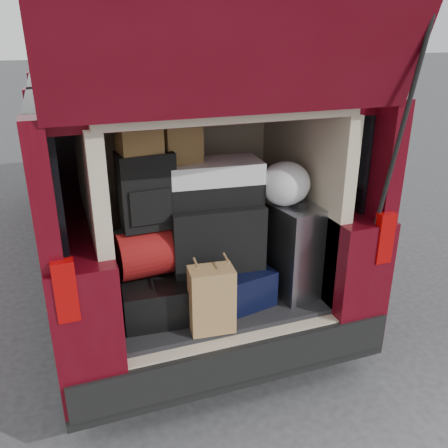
{
  "coord_description": "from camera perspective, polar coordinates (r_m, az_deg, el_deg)",
  "views": [
    {
      "loc": [
        -0.83,
        -2.32,
        2.1
      ],
      "look_at": [
        0.09,
        0.2,
        1.01
      ],
      "focal_mm": 38.0,
      "sensor_mm": 36.0,
      "label": 1
    }
  ],
  "objects": [
    {
      "name": "grocery_sack_lower",
      "position": [
        2.58,
        -10.25,
        10.67
      ],
      "size": [
        0.24,
        0.2,
        0.2
      ],
      "primitive_type": "cube",
      "rotation": [
        0.0,
        0.0,
        0.11
      ],
      "color": "brown",
      "rests_on": "backpack"
    },
    {
      "name": "kraft_bag",
      "position": [
        2.63,
        -1.49,
        -9.06
      ],
      "size": [
        0.26,
        0.18,
        0.38
      ],
      "primitive_type": "cube",
      "rotation": [
        0.0,
        0.0,
        -0.11
      ],
      "color": "#AB884D",
      "rests_on": "load_floor"
    },
    {
      "name": "ground",
      "position": [
        3.24,
        -0.34,
        -18.3
      ],
      "size": [
        80.0,
        80.0,
        0.0
      ],
      "primitive_type": "plane",
      "color": "#323234",
      "rests_on": "ground"
    },
    {
      "name": "backpack",
      "position": [
        2.66,
        -9.3,
        4.0
      ],
      "size": [
        0.31,
        0.2,
        0.43
      ],
      "primitive_type": "cube",
      "rotation": [
        0.0,
        0.0,
        0.04
      ],
      "color": "black",
      "rests_on": "red_duffel"
    },
    {
      "name": "grocery_sack_upper",
      "position": [
        2.71,
        -5.44,
        9.7
      ],
      "size": [
        0.25,
        0.22,
        0.22
      ],
      "primitive_type": "cube",
      "rotation": [
        0.0,
        0.0,
        0.2
      ],
      "color": "brown",
      "rests_on": "twotone_duffel"
    },
    {
      "name": "black_hardshell",
      "position": [
        2.9,
        -8.17,
        -7.84
      ],
      "size": [
        0.45,
        0.6,
        0.23
      ],
      "primitive_type": "cube",
      "rotation": [
        0.0,
        0.0,
        -0.08
      ],
      "color": "black",
      "rests_on": "load_floor"
    },
    {
      "name": "navy_hardshell",
      "position": [
        2.97,
        0.2,
        -6.76
      ],
      "size": [
        0.52,
        0.59,
        0.23
      ],
      "primitive_type": "cube",
      "rotation": [
        0.0,
        0.0,
        0.19
      ],
      "color": "black",
      "rests_on": "load_floor"
    },
    {
      "name": "load_floor",
      "position": [
        3.28,
        -2.01,
        -11.69
      ],
      "size": [
        1.24,
        1.05,
        0.55
      ],
      "primitive_type": "cube",
      "color": "black",
      "rests_on": "ground"
    },
    {
      "name": "minivan",
      "position": [
        4.42,
        -8.58,
        6.29
      ],
      "size": [
        1.9,
        5.35,
        2.77
      ],
      "color": "black",
      "rests_on": "ground"
    },
    {
      "name": "twotone_duffel",
      "position": [
        2.78,
        -1.18,
        5.18
      ],
      "size": [
        0.56,
        0.33,
        0.24
      ],
      "primitive_type": "cube",
      "rotation": [
        0.0,
        0.0,
        -0.09
      ],
      "color": "white",
      "rests_on": "black_soft_case"
    },
    {
      "name": "plastic_bag_right",
      "position": [
        2.83,
        7.36,
        4.84
      ],
      "size": [
        0.31,
        0.29,
        0.26
      ],
      "primitive_type": "ellipsoid",
      "rotation": [
        0.0,
        0.0,
        0.02
      ],
      "color": "white",
      "rests_on": "silver_roller"
    },
    {
      "name": "black_soft_case",
      "position": [
        2.84,
        -1.07,
        -1.24
      ],
      "size": [
        0.57,
        0.37,
        0.39
      ],
      "primitive_type": "cube",
      "rotation": [
        0.0,
        0.0,
        -0.09
      ],
      "color": "black",
      "rests_on": "navy_hardshell"
    },
    {
      "name": "silver_roller",
      "position": [
        2.99,
        8.03,
        -2.98
      ],
      "size": [
        0.3,
        0.42,
        0.59
      ],
      "primitive_type": "cube",
      "rotation": [
        0.0,
        0.0,
        0.16
      ],
      "color": "silver",
      "rests_on": "load_floor"
    },
    {
      "name": "red_duffel",
      "position": [
        2.79,
        -8.25,
        -3.09
      ],
      "size": [
        0.47,
        0.33,
        0.29
      ],
      "primitive_type": "cube",
      "rotation": [
        0.0,
        0.0,
        0.08
      ],
      "color": "maroon",
      "rests_on": "black_hardshell"
    }
  ]
}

